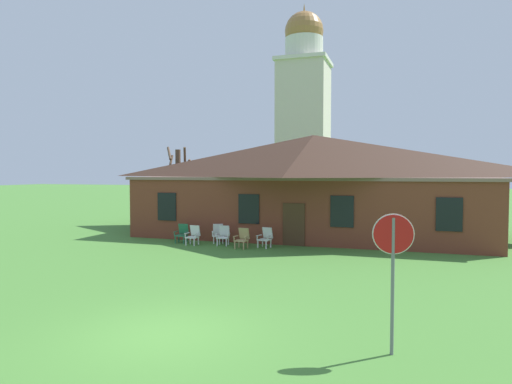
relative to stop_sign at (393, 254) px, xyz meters
The scene contains 11 objects.
ground_plane 5.27m from the stop_sign, behind, with size 200.00×200.00×0.00m, color #477F33.
brick_building 17.82m from the stop_sign, 105.81° to the left, with size 19.46×10.40×5.82m.
dome_tower 37.45m from the stop_sign, 104.80° to the left, with size 5.18×5.18×20.64m.
stop_sign is the anchor object (origin of this frame).
lawn_chair_by_porch 15.50m from the stop_sign, 133.04° to the left, with size 0.68×0.71×0.96m.
lawn_chair_near_door 14.64m from the stop_sign, 131.72° to the left, with size 0.66×0.69×0.96m.
lawn_chair_left_end 14.78m from the stop_sign, 126.55° to the left, with size 0.80×0.84×0.96m.
lawn_chair_middle 13.99m from the stop_sign, 126.20° to the left, with size 0.70×0.73×0.96m.
lawn_chair_right_end 12.83m from the stop_sign, 123.37° to the left, with size 0.69×0.72×0.96m.
lawn_chair_far_side 12.83m from the stop_sign, 118.24° to the left, with size 0.73×0.78×0.96m.
bare_tree_beside_building 23.37m from the stop_sign, 128.48° to the left, with size 1.99×2.00×5.39m.
Camera 1 is at (4.98, -8.59, 3.62)m, focal length 31.12 mm.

